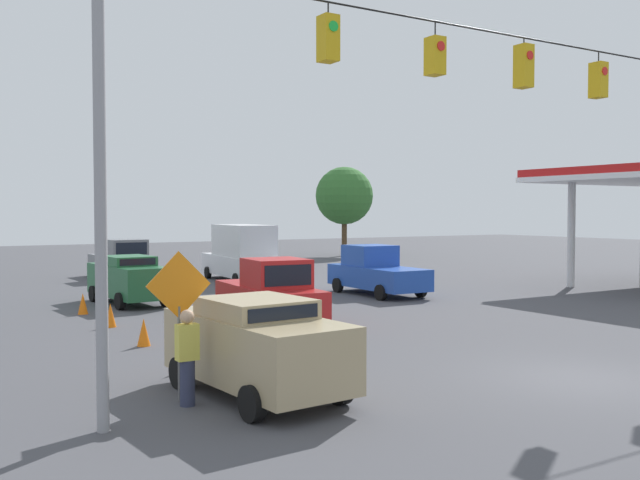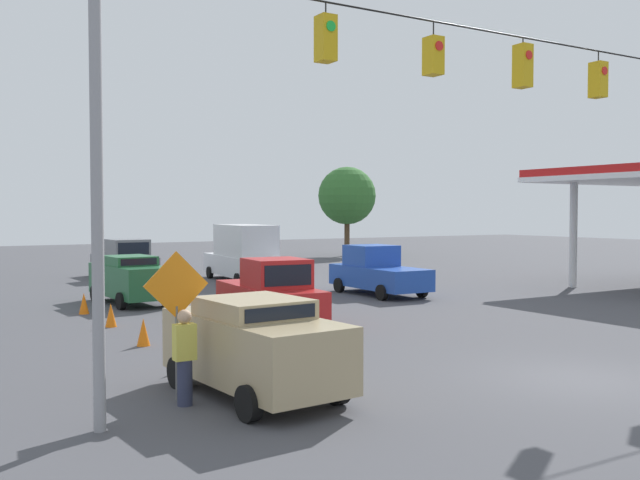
% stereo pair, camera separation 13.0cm
% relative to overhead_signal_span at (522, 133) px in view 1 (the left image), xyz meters
% --- Properties ---
extents(ground_plane, '(140.00, 140.00, 0.00)m').
position_rel_overhead_signal_span_xyz_m(ground_plane, '(-0.04, 1.72, -5.41)').
color(ground_plane, '#47474C').
extents(overhead_signal_span, '(19.54, 0.38, 8.35)m').
position_rel_overhead_signal_span_xyz_m(overhead_signal_span, '(0.00, 0.00, 0.00)').
color(overhead_signal_span, '#939399').
rests_on(overhead_signal_span, ground_plane).
extents(pickup_truck_grey_withflow_deep, '(2.44, 5.47, 2.12)m').
position_rel_overhead_signal_span_xyz_m(pickup_truck_grey_withflow_deep, '(1.69, -26.27, -4.43)').
color(pickup_truck_grey_withflow_deep, slate).
rests_on(pickup_truck_grey_withflow_deep, ground_plane).
extents(box_truck_white_oncoming_deep, '(2.85, 7.23, 2.91)m').
position_rel_overhead_signal_span_xyz_m(box_truck_white_oncoming_deep, '(-3.03, -21.37, -3.97)').
color(box_truck_white_oncoming_deep, silver).
rests_on(box_truck_white_oncoming_deep, ground_plane).
extents(sedan_tan_parked_shoulder, '(2.36, 4.54, 1.91)m').
position_rel_overhead_signal_span_xyz_m(sedan_tan_parked_shoulder, '(6.50, -0.70, -4.41)').
color(sedan_tan_parked_shoulder, tan).
rests_on(sedan_tan_parked_shoulder, ground_plane).
extents(pickup_truck_blue_oncoming_far, '(2.36, 5.17, 2.12)m').
position_rel_overhead_signal_span_xyz_m(pickup_truck_blue_oncoming_far, '(-5.54, -13.24, -4.43)').
color(pickup_truck_blue_oncoming_far, '#234CB2').
rests_on(pickup_truck_blue_oncoming_far, ground_plane).
extents(sedan_green_withflow_far, '(2.22, 4.65, 1.87)m').
position_rel_overhead_signal_span_xyz_m(sedan_green_withflow_far, '(4.52, -15.72, -4.43)').
color(sedan_green_withflow_far, '#236038').
rests_on(sedan_green_withflow_far, ground_plane).
extents(pickup_truck_red_withflow_mid, '(2.48, 5.28, 2.12)m').
position_rel_overhead_signal_span_xyz_m(pickup_truck_red_withflow_mid, '(2.14, -8.40, -4.43)').
color(pickup_truck_red_withflow_mid, red).
rests_on(pickup_truck_red_withflow_mid, ground_plane).
extents(traffic_cone_nearest, '(0.35, 0.35, 0.74)m').
position_rel_overhead_signal_span_xyz_m(traffic_cone_nearest, '(6.80, -3.52, -5.04)').
color(traffic_cone_nearest, orange).
rests_on(traffic_cone_nearest, ground_plane).
extents(traffic_cone_second, '(0.35, 0.35, 0.74)m').
position_rel_overhead_signal_span_xyz_m(traffic_cone_second, '(6.74, -6.91, -5.04)').
color(traffic_cone_second, orange).
rests_on(traffic_cone_second, ground_plane).
extents(traffic_cone_third, '(0.35, 0.35, 0.74)m').
position_rel_overhead_signal_span_xyz_m(traffic_cone_third, '(6.65, -10.50, -5.04)').
color(traffic_cone_third, orange).
rests_on(traffic_cone_third, ground_plane).
extents(traffic_cone_fourth, '(0.35, 0.35, 0.74)m').
position_rel_overhead_signal_span_xyz_m(traffic_cone_fourth, '(6.70, -13.81, -5.04)').
color(traffic_cone_fourth, orange).
rests_on(traffic_cone_fourth, ground_plane).
extents(work_zone_sign, '(1.27, 0.06, 2.84)m').
position_rel_overhead_signal_span_xyz_m(work_zone_sign, '(7.90, -1.15, -3.42)').
color(work_zone_sign, slate).
rests_on(work_zone_sign, ground_plane).
extents(pedestrian, '(0.40, 0.28, 1.78)m').
position_rel_overhead_signal_span_xyz_m(pedestrian, '(7.89, -0.76, -4.50)').
color(pedestrian, '#2D334C').
rests_on(pedestrian, ground_plane).
extents(tree_horizon_right, '(4.67, 4.67, 7.21)m').
position_rel_overhead_signal_span_xyz_m(tree_horizon_right, '(-19.34, -36.45, -0.55)').
color(tree_horizon_right, '#4C3823').
rests_on(tree_horizon_right, ground_plane).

